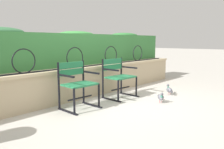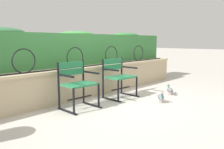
{
  "view_description": "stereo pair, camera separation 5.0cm",
  "coord_description": "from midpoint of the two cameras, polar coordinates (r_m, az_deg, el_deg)",
  "views": [
    {
      "loc": [
        -3.27,
        -2.83,
        1.2
      ],
      "look_at": [
        0.0,
        0.09,
        0.55
      ],
      "focal_mm": 36.97,
      "sensor_mm": 36.0,
      "label": 1
    },
    {
      "loc": [
        -3.24,
        -2.86,
        1.2
      ],
      "look_at": [
        0.0,
        0.09,
        0.55
      ],
      "focal_mm": 36.97,
      "sensor_mm": 36.0,
      "label": 2
    }
  ],
  "objects": [
    {
      "name": "park_chair_left",
      "position": [
        4.12,
        -8.31,
        -2.06
      ],
      "size": [
        0.6,
        0.54,
        0.83
      ],
      "color": "#237547",
      "rests_on": "ground"
    },
    {
      "name": "iron_arch_fence",
      "position": [
        4.71,
        -8.28,
        3.82
      ],
      "size": [
        5.85,
        0.02,
        0.42
      ],
      "color": "black",
      "rests_on": "stone_wall"
    },
    {
      "name": "pigeon_near_chairs",
      "position": [
        5.29,
        14.35,
        -3.72
      ],
      "size": [
        0.23,
        0.24,
        0.22
      ],
      "color": "slate",
      "rests_on": "ground"
    },
    {
      "name": "stone_wall",
      "position": [
        5.01,
        -6.2,
        -1.63
      ],
      "size": [
        6.37,
        0.41,
        0.65
      ],
      "color": "tan",
      "rests_on": "ground"
    },
    {
      "name": "ground_plane",
      "position": [
        4.49,
        1.22,
        -7.09
      ],
      "size": [
        60.0,
        60.0,
        0.0
      ],
      "primitive_type": "plane",
      "color": "#BCB7AD"
    },
    {
      "name": "pigeon_far_side",
      "position": [
        4.58,
        12.29,
        -5.51
      ],
      "size": [
        0.24,
        0.23,
        0.22
      ],
      "color": "slate",
      "rests_on": "ground"
    },
    {
      "name": "park_chair_right",
      "position": [
        4.87,
        1.86,
        -0.35
      ],
      "size": [
        0.64,
        0.54,
        0.82
      ],
      "color": "#237547",
      "rests_on": "ground"
    },
    {
      "name": "hedge_row",
      "position": [
        5.34,
        -9.9,
        6.43
      ],
      "size": [
        6.24,
        0.67,
        0.79
      ],
      "color": "#387A3D",
      "rests_on": "stone_wall"
    }
  ]
}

